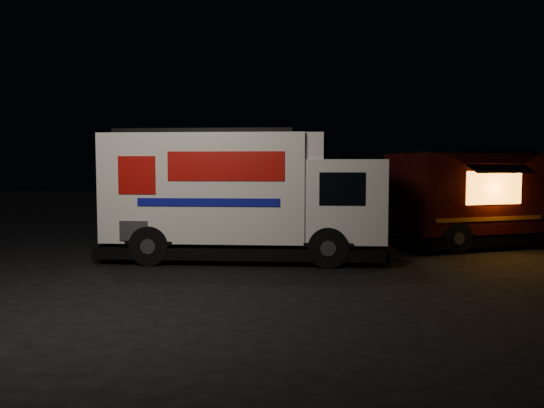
{
  "coord_description": "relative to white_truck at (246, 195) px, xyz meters",
  "views": [
    {
      "loc": [
        -0.76,
        -11.39,
        2.27
      ],
      "look_at": [
        0.79,
        2.0,
        1.33
      ],
      "focal_mm": 35.0,
      "sensor_mm": 36.0,
      "label": 1
    }
  ],
  "objects": [
    {
      "name": "red_truck",
      "position": [
        7.04,
        1.39,
        -0.21
      ],
      "size": [
        6.19,
        3.29,
        2.73
      ],
      "primitive_type": null,
      "rotation": [
        0.0,
        0.0,
        0.2
      ],
      "color": "#3A110A",
      "rests_on": "ground"
    },
    {
      "name": "white_truck",
      "position": [
        0.0,
        0.0,
        0.0
      ],
      "size": [
        7.3,
        3.65,
        3.16
      ],
      "primitive_type": null,
      "rotation": [
        0.0,
        0.0,
        -0.19
      ],
      "color": "white",
      "rests_on": "ground"
    },
    {
      "name": "ground",
      "position": [
        -0.11,
        -1.63,
        -1.58
      ],
      "size": [
        80.0,
        80.0,
        0.0
      ],
      "primitive_type": "plane",
      "color": "black",
      "rests_on": "ground"
    }
  ]
}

